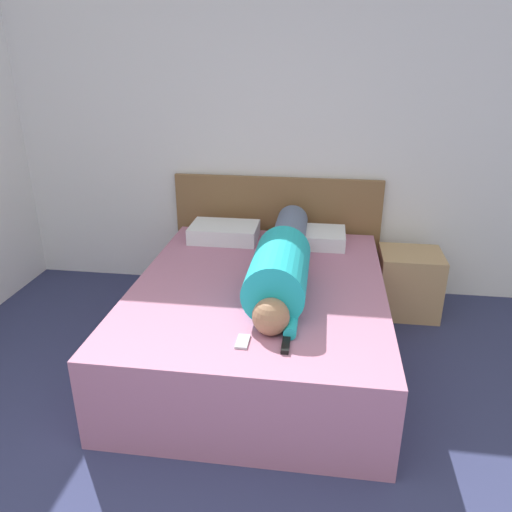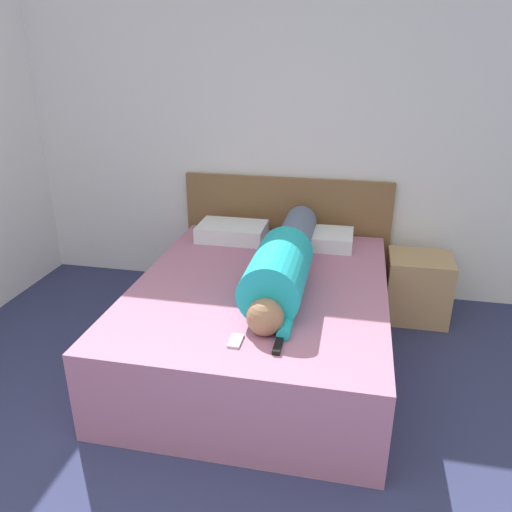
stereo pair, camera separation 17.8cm
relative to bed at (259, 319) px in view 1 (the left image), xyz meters
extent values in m
cube|color=white|center=(-0.16, 1.17, 1.03)|extent=(5.30, 0.06, 2.60)
cube|color=#B2708E|center=(0.00, 0.00, 0.00)|extent=(1.61, 2.03, 0.54)
cube|color=brown|center=(0.00, 1.10, 0.22)|extent=(1.73, 0.04, 0.98)
cube|color=tan|center=(1.08, 0.76, -0.02)|extent=(0.47, 0.42, 0.50)
sphere|color=#936B4C|center=(0.14, -0.61, 0.37)|extent=(0.20, 0.20, 0.20)
cylinder|color=#1EADB7|center=(0.14, -0.20, 0.45)|extent=(0.35, 0.69, 0.35)
cylinder|color=slate|center=(0.14, 0.55, 0.39)|extent=(0.24, 0.82, 0.24)
cylinder|color=#1EADB7|center=(0.25, -0.56, 0.31)|extent=(0.07, 0.22, 0.07)
cube|color=white|center=(-0.38, 0.76, 0.33)|extent=(0.53, 0.36, 0.12)
cube|color=white|center=(0.31, 0.76, 0.33)|extent=(0.50, 0.36, 0.11)
cube|color=black|center=(0.23, -0.73, 0.28)|extent=(0.04, 0.15, 0.02)
cube|color=#B2B7BC|center=(0.01, -0.72, 0.28)|extent=(0.06, 0.13, 0.01)
camera|label=1|loc=(0.39, -2.90, 1.67)|focal=35.00mm
camera|label=2|loc=(0.56, -2.87, 1.67)|focal=35.00mm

